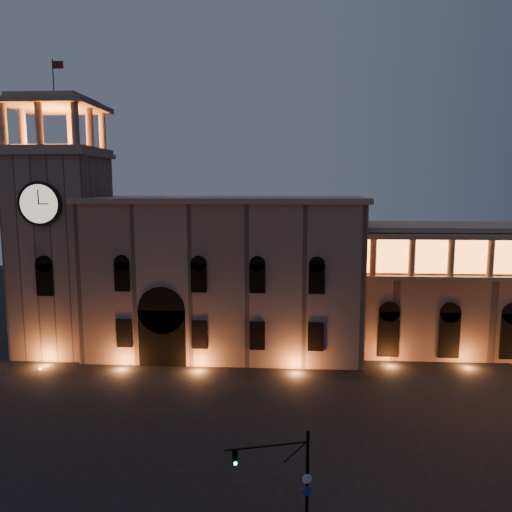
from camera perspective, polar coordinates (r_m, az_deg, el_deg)
name	(u,v)px	position (r m, az deg, el deg)	size (l,w,h in m)	color
ground	(217,447)	(38.96, -4.47, -20.89)	(160.00, 160.00, 0.00)	black
government_building	(225,275)	(57.03, -3.59, -2.16)	(30.80, 12.80, 17.60)	#876958
clock_tower	(62,242)	(60.68, -21.28, 1.48)	(9.80, 9.80, 32.40)	#876958
traffic_light	(293,485)	(28.71, 4.25, -24.68)	(4.47, 1.43, 6.31)	black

